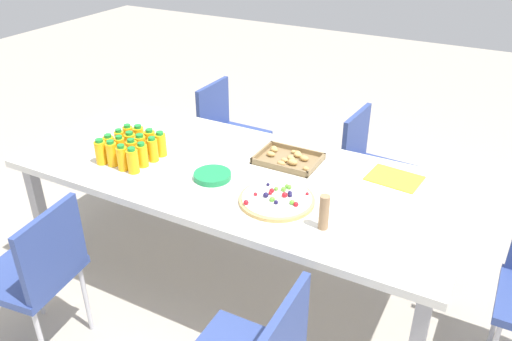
# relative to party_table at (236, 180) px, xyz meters

# --- Properties ---
(ground_plane) EXTENTS (12.00, 12.00, 0.00)m
(ground_plane) POSITION_rel_party_table_xyz_m (0.00, 0.00, -0.69)
(ground_plane) COLOR #B2A899
(party_table) EXTENTS (2.33, 1.00, 0.75)m
(party_table) POSITION_rel_party_table_xyz_m (0.00, 0.00, 0.00)
(party_table) COLOR silver
(party_table) RESTS_ON ground_plane
(chair_far_right) EXTENTS (0.43, 0.43, 0.83)m
(chair_far_right) POSITION_rel_party_table_xyz_m (0.49, 0.86, -0.19)
(chair_far_right) COLOR #33478C
(chair_far_right) RESTS_ON ground_plane
(chair_near_left) EXTENTS (0.45, 0.45, 0.83)m
(chair_near_left) POSITION_rel_party_table_xyz_m (-0.56, -0.87, -0.19)
(chair_near_left) COLOR #33478C
(chair_near_left) RESTS_ON ground_plane
(chair_far_left) EXTENTS (0.41, 0.41, 0.83)m
(chair_far_left) POSITION_rel_party_table_xyz_m (-0.59, 0.89, -0.19)
(chair_far_left) COLOR #33478C
(chair_far_left) RESTS_ON ground_plane
(juice_bottle_0) EXTENTS (0.06, 0.06, 0.14)m
(juice_bottle_0) POSITION_rel_party_table_xyz_m (-0.67, -0.27, 0.12)
(juice_bottle_0) COLOR #F9AE14
(juice_bottle_0) RESTS_ON party_table
(juice_bottle_1) EXTENTS (0.06, 0.06, 0.14)m
(juice_bottle_1) POSITION_rel_party_table_xyz_m (-0.60, -0.26, 0.12)
(juice_bottle_1) COLOR #F9AC14
(juice_bottle_1) RESTS_ON party_table
(juice_bottle_2) EXTENTS (0.06, 0.06, 0.14)m
(juice_bottle_2) POSITION_rel_party_table_xyz_m (-0.52, -0.27, 0.12)
(juice_bottle_2) COLOR #F9AB14
(juice_bottle_2) RESTS_ON party_table
(juice_bottle_3) EXTENTS (0.06, 0.06, 0.14)m
(juice_bottle_3) POSITION_rel_party_table_xyz_m (-0.46, -0.27, 0.12)
(juice_bottle_3) COLOR #F9AC14
(juice_bottle_3) RESTS_ON party_table
(juice_bottle_4) EXTENTS (0.06, 0.06, 0.14)m
(juice_bottle_4) POSITION_rel_party_table_xyz_m (-0.68, -0.19, 0.12)
(juice_bottle_4) COLOR #F9AD14
(juice_bottle_4) RESTS_ON party_table
(juice_bottle_5) EXTENTS (0.05, 0.05, 0.15)m
(juice_bottle_5) POSITION_rel_party_table_xyz_m (-0.60, -0.19, 0.13)
(juice_bottle_5) COLOR #FAAD14
(juice_bottle_5) RESTS_ON party_table
(juice_bottle_6) EXTENTS (0.06, 0.06, 0.14)m
(juice_bottle_6) POSITION_rel_party_table_xyz_m (-0.52, -0.19, 0.12)
(juice_bottle_6) COLOR #F9AD14
(juice_bottle_6) RESTS_ON party_table
(juice_bottle_7) EXTENTS (0.06, 0.06, 0.14)m
(juice_bottle_7) POSITION_rel_party_table_xyz_m (-0.46, -0.19, 0.12)
(juice_bottle_7) COLOR #FAAF14
(juice_bottle_7) RESTS_ON party_table
(juice_bottle_8) EXTENTS (0.05, 0.05, 0.14)m
(juice_bottle_8) POSITION_rel_party_table_xyz_m (-0.68, -0.11, 0.12)
(juice_bottle_8) COLOR #F8AE14
(juice_bottle_8) RESTS_ON party_table
(juice_bottle_9) EXTENTS (0.06, 0.06, 0.13)m
(juice_bottle_9) POSITION_rel_party_table_xyz_m (-0.60, -0.11, 0.12)
(juice_bottle_9) COLOR #FAAE14
(juice_bottle_9) RESTS_ON party_table
(juice_bottle_10) EXTENTS (0.06, 0.06, 0.14)m
(juice_bottle_10) POSITION_rel_party_table_xyz_m (-0.52, -0.12, 0.12)
(juice_bottle_10) COLOR #F9AE14
(juice_bottle_10) RESTS_ON party_table
(juice_bottle_11) EXTENTS (0.06, 0.06, 0.14)m
(juice_bottle_11) POSITION_rel_party_table_xyz_m (-0.45, -0.12, 0.12)
(juice_bottle_11) COLOR #F8AB14
(juice_bottle_11) RESTS_ON party_table
(juice_bottle_12) EXTENTS (0.06, 0.06, 0.14)m
(juice_bottle_12) POSITION_rel_party_table_xyz_m (-0.67, -0.05, 0.12)
(juice_bottle_12) COLOR #F9AF14
(juice_bottle_12) RESTS_ON party_table
(juice_bottle_13) EXTENTS (0.06, 0.06, 0.14)m
(juice_bottle_13) POSITION_rel_party_table_xyz_m (-0.61, -0.03, 0.12)
(juice_bottle_13) COLOR #FAAF14
(juice_bottle_13) RESTS_ON party_table
(juice_bottle_14) EXTENTS (0.06, 0.06, 0.14)m
(juice_bottle_14) POSITION_rel_party_table_xyz_m (-0.52, -0.04, 0.12)
(juice_bottle_14) COLOR #FAAC14
(juice_bottle_14) RESTS_ON party_table
(juice_bottle_15) EXTENTS (0.06, 0.06, 0.14)m
(juice_bottle_15) POSITION_rel_party_table_xyz_m (-0.45, -0.04, 0.12)
(juice_bottle_15) COLOR #F9AF14
(juice_bottle_15) RESTS_ON party_table
(fruit_pizza) EXTENTS (0.36, 0.36, 0.05)m
(fruit_pizza) POSITION_rel_party_table_xyz_m (0.33, -0.17, 0.07)
(fruit_pizza) COLOR tan
(fruit_pizza) RESTS_ON party_table
(snack_tray) EXTENTS (0.33, 0.25, 0.04)m
(snack_tray) POSITION_rel_party_table_xyz_m (0.20, 0.22, 0.07)
(snack_tray) COLOR olive
(snack_tray) RESTS_ON party_table
(plate_stack) EXTENTS (0.19, 0.19, 0.03)m
(plate_stack) POSITION_rel_party_table_xyz_m (-0.06, -0.13, 0.07)
(plate_stack) COLOR #1E8C4C
(plate_stack) RESTS_ON party_table
(napkin_stack) EXTENTS (0.15, 0.15, 0.01)m
(napkin_stack) POSITION_rel_party_table_xyz_m (-0.80, 0.12, 0.06)
(napkin_stack) COLOR white
(napkin_stack) RESTS_ON party_table
(cardboard_tube) EXTENTS (0.04, 0.04, 0.16)m
(cardboard_tube) POSITION_rel_party_table_xyz_m (0.60, -0.27, 0.14)
(cardboard_tube) COLOR #9E7A56
(cardboard_tube) RESTS_ON party_table
(paper_folder) EXTENTS (0.28, 0.23, 0.01)m
(paper_folder) POSITION_rel_party_table_xyz_m (0.76, 0.31, 0.06)
(paper_folder) COLOR yellow
(paper_folder) RESTS_ON party_table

